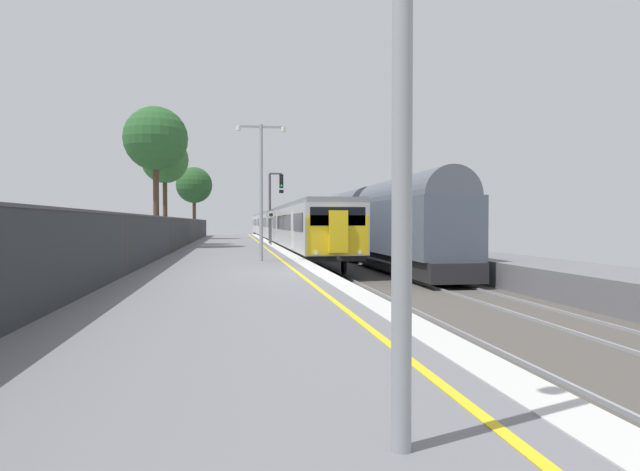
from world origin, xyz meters
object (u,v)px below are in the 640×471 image
object	(u,v)px
platform_lamp_mid	(261,180)
background_tree_left	(195,186)
background_tree_centre	(157,140)
commuter_train_at_platform	(278,225)
speed_limit_sign	(271,223)
freight_train_adjacent_track	(350,222)
signal_gantry	(273,200)
background_tree_right	(164,161)

from	to	relation	value
platform_lamp_mid	background_tree_left	world-z (taller)	background_tree_left
background_tree_left	background_tree_centre	xyz separation A→B (m)	(-1.05, -18.23, 1.59)
commuter_train_at_platform	platform_lamp_mid	size ratio (longest dim) A/B	11.38
background_tree_centre	speed_limit_sign	bearing A→B (deg)	23.78
platform_lamp_mid	background_tree_centre	size ratio (longest dim) A/B	0.64
freight_train_adjacent_track	signal_gantry	world-z (taller)	signal_gantry
platform_lamp_mid	background_tree_left	size ratio (longest dim) A/B	0.82
background_tree_centre	background_tree_right	size ratio (longest dim) A/B	1.15
platform_lamp_mid	background_tree_left	distance (m)	31.01
signal_gantry	platform_lamp_mid	xyz separation A→B (m)	(-1.81, -18.20, 0.02)
freight_train_adjacent_track	background_tree_right	world-z (taller)	background_tree_right
background_tree_left	platform_lamp_mid	bearing A→B (deg)	-81.43
background_tree_centre	background_tree_right	world-z (taller)	background_tree_centre
signal_gantry	speed_limit_sign	world-z (taller)	signal_gantry
freight_train_adjacent_track	platform_lamp_mid	world-z (taller)	platform_lamp_mid
platform_lamp_mid	background_tree_right	size ratio (longest dim) A/B	0.74
signal_gantry	background_tree_right	world-z (taller)	background_tree_right
background_tree_left	background_tree_centre	distance (m)	18.33
commuter_train_at_platform	freight_train_adjacent_track	size ratio (longest dim) A/B	1.57
commuter_train_at_platform	background_tree_left	size ratio (longest dim) A/B	9.31
signal_gantry	platform_lamp_mid	bearing A→B (deg)	-95.68
commuter_train_at_platform	signal_gantry	distance (m)	13.82
commuter_train_at_platform	background_tree_centre	size ratio (longest dim) A/B	7.29
signal_gantry	background_tree_centre	distance (m)	10.03
speed_limit_sign	background_tree_left	distance (m)	16.63
freight_train_adjacent_track	speed_limit_sign	xyz separation A→B (m)	(-5.85, -1.62, -0.06)
speed_limit_sign	background_tree_right	xyz separation A→B (m)	(-7.20, 1.29, 4.22)
freight_train_adjacent_track	background_tree_right	xyz separation A→B (m)	(-13.05, -0.33, 4.15)
background_tree_left	background_tree_centre	world-z (taller)	background_tree_centre
freight_train_adjacent_track	background_tree_centre	size ratio (longest dim) A/B	4.64
platform_lamp_mid	background_tree_left	xyz separation A→B (m)	(-4.62, 30.62, 1.69)
speed_limit_sign	platform_lamp_mid	distance (m)	15.68
commuter_train_at_platform	freight_train_adjacent_track	world-z (taller)	freight_train_adjacent_track
speed_limit_sign	background_tree_centre	size ratio (longest dim) A/B	0.28
background_tree_left	background_tree_right	xyz separation A→B (m)	(-1.14, -13.81, 0.80)
freight_train_adjacent_track	speed_limit_sign	distance (m)	6.07
signal_gantry	background_tree_centre	xyz separation A→B (m)	(-7.48, -5.81, 3.30)
freight_train_adjacent_track	background_tree_right	distance (m)	13.70
platform_lamp_mid	background_tree_centre	distance (m)	14.01
background_tree_right	commuter_train_at_platform	bearing A→B (deg)	58.89
signal_gantry	platform_lamp_mid	world-z (taller)	platform_lamp_mid
background_tree_left	commuter_train_at_platform	bearing A→B (deg)	8.51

